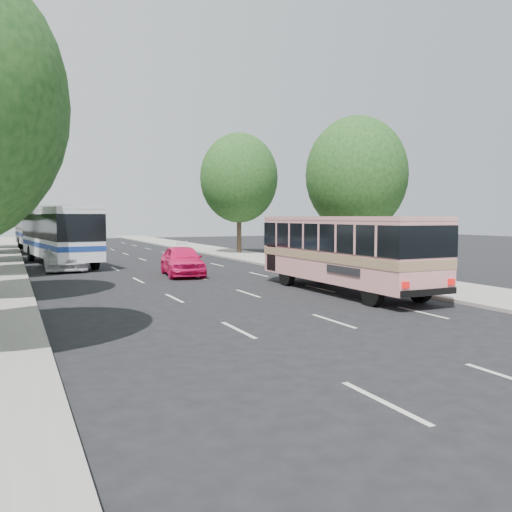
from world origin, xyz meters
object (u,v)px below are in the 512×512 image
pink_bus (344,245)px  white_pickup (65,256)px  pink_taxi (182,260)px  tour_coach_front (59,231)px  tour_coach_rear (40,224)px

pink_bus → white_pickup: bearing=122.0°
pink_taxi → white_pickup: (-5.05, 5.65, 0.02)m
tour_coach_front → white_pickup: bearing=-96.7°
pink_taxi → white_pickup: bearing=138.9°
tour_coach_front → tour_coach_rear: bearing=84.8°
pink_taxi → tour_coach_front: bearing=126.5°
white_pickup → tour_coach_front: bearing=91.9°
white_pickup → tour_coach_front: (0.00, 3.31, 1.30)m
tour_coach_rear → tour_coach_front: bearing=-93.0°
tour_coach_front → tour_coach_rear: (-0.38, 14.25, 0.22)m
tour_coach_front → tour_coach_rear: 14.26m
pink_bus → pink_taxi: size_ratio=2.08×
pink_bus → white_pickup: pink_bus is taller
pink_taxi → tour_coach_rear: (-5.43, 23.21, 1.54)m
pink_taxi → tour_coach_rear: size_ratio=0.34×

